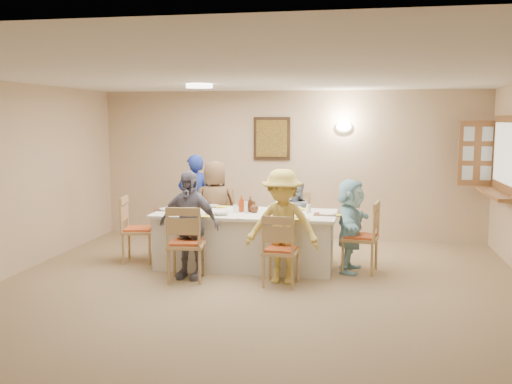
% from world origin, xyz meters
% --- Properties ---
extents(ground, '(7.00, 7.00, 0.00)m').
position_xyz_m(ground, '(0.00, 0.00, 0.00)').
color(ground, '#998261').
extents(room_walls, '(7.00, 7.00, 7.00)m').
position_xyz_m(room_walls, '(0.00, 0.00, 1.51)').
color(room_walls, '#C3AB8D').
rests_on(room_walls, ground).
extents(wall_picture, '(0.62, 0.05, 0.72)m').
position_xyz_m(wall_picture, '(-0.30, 3.46, 1.70)').
color(wall_picture, '#382313').
rests_on(wall_picture, room_walls).
extents(wall_sconce, '(0.26, 0.09, 0.18)m').
position_xyz_m(wall_sconce, '(0.90, 3.44, 1.90)').
color(wall_sconce, white).
rests_on(wall_sconce, room_walls).
extents(ceiling_light, '(0.36, 0.36, 0.05)m').
position_xyz_m(ceiling_light, '(-1.00, 1.50, 2.47)').
color(ceiling_light, white).
rests_on(ceiling_light, room_walls).
extents(serving_hatch, '(0.06, 1.50, 1.15)m').
position_xyz_m(serving_hatch, '(3.21, 2.40, 1.50)').
color(serving_hatch, brown).
rests_on(serving_hatch, room_walls).
extents(hatch_sill, '(0.30, 1.50, 0.05)m').
position_xyz_m(hatch_sill, '(3.09, 2.40, 0.97)').
color(hatch_sill, brown).
rests_on(hatch_sill, room_walls).
extents(shutter_door, '(0.55, 0.04, 1.00)m').
position_xyz_m(shutter_door, '(2.95, 3.16, 1.50)').
color(shutter_door, brown).
rests_on(shutter_door, room_walls).
extents(dining_table, '(2.46, 1.04, 0.76)m').
position_xyz_m(dining_table, '(-0.36, 1.46, 0.38)').
color(dining_table, silver).
rests_on(dining_table, ground).
extents(chair_back_left, '(0.50, 0.50, 0.95)m').
position_xyz_m(chair_back_left, '(-0.96, 2.26, 0.48)').
color(chair_back_left, tan).
rests_on(chair_back_left, ground).
extents(chair_back_right, '(0.46, 0.46, 0.94)m').
position_xyz_m(chair_back_right, '(0.24, 2.26, 0.47)').
color(chair_back_right, tan).
rests_on(chair_back_right, ground).
extents(chair_front_left, '(0.52, 0.52, 0.97)m').
position_xyz_m(chair_front_left, '(-0.96, 0.66, 0.49)').
color(chair_front_left, tan).
rests_on(chair_front_left, ground).
extents(chair_front_right, '(0.46, 0.46, 0.90)m').
position_xyz_m(chair_front_right, '(0.24, 0.66, 0.45)').
color(chair_front_right, tan).
rests_on(chair_front_right, ground).
extents(chair_left_end, '(0.52, 0.52, 0.95)m').
position_xyz_m(chair_left_end, '(-1.91, 1.46, 0.47)').
color(chair_left_end, tan).
rests_on(chair_left_end, ground).
extents(chair_right_end, '(0.53, 0.53, 0.96)m').
position_xyz_m(chair_right_end, '(1.19, 1.46, 0.48)').
color(chair_right_end, tan).
rests_on(chair_right_end, ground).
extents(diner_back_left, '(0.86, 0.71, 1.42)m').
position_xyz_m(diner_back_left, '(-0.96, 2.14, 0.71)').
color(diner_back_left, brown).
rests_on(diner_back_left, ground).
extents(diner_back_right, '(0.58, 0.46, 1.14)m').
position_xyz_m(diner_back_right, '(0.24, 2.14, 0.57)').
color(diner_back_right, '#A6B8C8').
rests_on(diner_back_right, ground).
extents(diner_front_left, '(0.91, 0.58, 1.39)m').
position_xyz_m(diner_front_left, '(-0.96, 0.78, 0.69)').
color(diner_front_left, slate).
rests_on(diner_front_left, ground).
extents(diner_front_right, '(1.00, 0.68, 1.42)m').
position_xyz_m(diner_front_right, '(0.24, 0.78, 0.71)').
color(diner_front_right, '#E8CB54').
rests_on(diner_front_right, ground).
extents(diner_right_end, '(1.25, 0.65, 1.25)m').
position_xyz_m(diner_right_end, '(1.06, 1.46, 0.62)').
color(diner_right_end, '#A8E5F1').
rests_on(diner_right_end, ground).
extents(caregiver, '(0.73, 0.64, 1.47)m').
position_xyz_m(caregiver, '(-1.41, 2.61, 0.74)').
color(caregiver, navy).
rests_on(caregiver, ground).
extents(placemat_fl, '(0.32, 0.24, 0.01)m').
position_xyz_m(placemat_fl, '(-0.96, 1.04, 0.76)').
color(placemat_fl, '#472B19').
rests_on(placemat_fl, dining_table).
extents(plate_fl, '(0.23, 0.23, 0.01)m').
position_xyz_m(plate_fl, '(-0.96, 1.04, 0.77)').
color(plate_fl, white).
rests_on(plate_fl, dining_table).
extents(napkin_fl, '(0.13, 0.13, 0.01)m').
position_xyz_m(napkin_fl, '(-0.78, 0.99, 0.77)').
color(napkin_fl, yellow).
rests_on(napkin_fl, dining_table).
extents(placemat_fr, '(0.34, 0.25, 0.01)m').
position_xyz_m(placemat_fr, '(0.24, 1.04, 0.76)').
color(placemat_fr, '#472B19').
rests_on(placemat_fr, dining_table).
extents(plate_fr, '(0.26, 0.26, 0.02)m').
position_xyz_m(plate_fr, '(0.24, 1.04, 0.77)').
color(plate_fr, white).
rests_on(plate_fr, dining_table).
extents(napkin_fr, '(0.14, 0.14, 0.01)m').
position_xyz_m(napkin_fr, '(0.42, 0.99, 0.77)').
color(napkin_fr, yellow).
rests_on(napkin_fr, dining_table).
extents(placemat_bl, '(0.37, 0.28, 0.01)m').
position_xyz_m(placemat_bl, '(-0.96, 1.88, 0.76)').
color(placemat_bl, '#472B19').
rests_on(placemat_bl, dining_table).
extents(plate_bl, '(0.23, 0.23, 0.01)m').
position_xyz_m(plate_bl, '(-0.96, 1.88, 0.77)').
color(plate_bl, white).
rests_on(plate_bl, dining_table).
extents(napkin_bl, '(0.15, 0.15, 0.01)m').
position_xyz_m(napkin_bl, '(-0.78, 1.83, 0.77)').
color(napkin_bl, yellow).
rests_on(napkin_bl, dining_table).
extents(placemat_br, '(0.35, 0.26, 0.01)m').
position_xyz_m(placemat_br, '(0.24, 1.88, 0.76)').
color(placemat_br, '#472B19').
rests_on(placemat_br, dining_table).
extents(plate_br, '(0.26, 0.26, 0.02)m').
position_xyz_m(plate_br, '(0.24, 1.88, 0.77)').
color(plate_br, white).
rests_on(plate_br, dining_table).
extents(napkin_br, '(0.14, 0.14, 0.01)m').
position_xyz_m(napkin_br, '(0.42, 1.83, 0.77)').
color(napkin_br, yellow).
rests_on(napkin_br, dining_table).
extents(placemat_le, '(0.37, 0.27, 0.01)m').
position_xyz_m(placemat_le, '(-1.46, 1.46, 0.76)').
color(placemat_le, '#472B19').
rests_on(placemat_le, dining_table).
extents(plate_le, '(0.26, 0.26, 0.02)m').
position_xyz_m(plate_le, '(-1.46, 1.46, 0.77)').
color(plate_le, white).
rests_on(plate_le, dining_table).
extents(napkin_le, '(0.14, 0.14, 0.01)m').
position_xyz_m(napkin_le, '(-1.28, 1.41, 0.77)').
color(napkin_le, yellow).
rests_on(napkin_le, dining_table).
extents(placemat_re, '(0.37, 0.27, 0.01)m').
position_xyz_m(placemat_re, '(0.76, 1.46, 0.76)').
color(placemat_re, '#472B19').
rests_on(placemat_re, dining_table).
extents(plate_re, '(0.23, 0.23, 0.01)m').
position_xyz_m(plate_re, '(0.76, 1.46, 0.77)').
color(plate_re, white).
rests_on(plate_re, dining_table).
extents(napkin_re, '(0.13, 0.13, 0.01)m').
position_xyz_m(napkin_re, '(0.94, 1.41, 0.77)').
color(napkin_re, yellow).
rests_on(napkin_re, dining_table).
extents(teacup_a, '(0.18, 0.18, 0.08)m').
position_xyz_m(teacup_a, '(-1.12, 1.12, 0.80)').
color(teacup_a, white).
rests_on(teacup_a, dining_table).
extents(teacup_b, '(0.15, 0.15, 0.09)m').
position_xyz_m(teacup_b, '(0.02, 1.97, 0.80)').
color(teacup_b, white).
rests_on(teacup_b, dining_table).
extents(bowl_a, '(0.39, 0.39, 0.05)m').
position_xyz_m(bowl_a, '(-0.64, 1.19, 0.79)').
color(bowl_a, white).
rests_on(bowl_a, dining_table).
extents(bowl_b, '(0.27, 0.27, 0.06)m').
position_xyz_m(bowl_b, '(0.02, 1.70, 0.79)').
color(bowl_b, white).
rests_on(bowl_b, dining_table).
extents(condiment_ketchup, '(0.10, 0.10, 0.23)m').
position_xyz_m(condiment_ketchup, '(-0.42, 1.49, 0.88)').
color(condiment_ketchup, '#B1360F').
rests_on(condiment_ketchup, dining_table).
extents(condiment_brown, '(0.15, 0.15, 0.21)m').
position_xyz_m(condiment_brown, '(-0.30, 1.54, 0.86)').
color(condiment_brown, '#482613').
rests_on(condiment_brown, dining_table).
extents(condiment_malt, '(0.18, 0.18, 0.16)m').
position_xyz_m(condiment_malt, '(-0.24, 1.45, 0.84)').
color(condiment_malt, '#482613').
rests_on(condiment_malt, dining_table).
extents(drinking_glass, '(0.06, 0.06, 0.09)m').
position_xyz_m(drinking_glass, '(-0.51, 1.51, 0.82)').
color(drinking_glass, silver).
rests_on(drinking_glass, dining_table).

